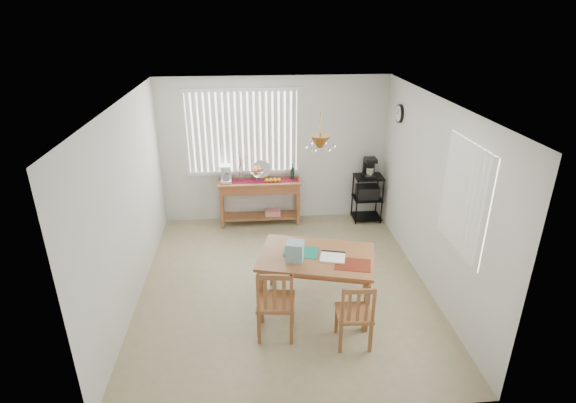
{
  "coord_description": "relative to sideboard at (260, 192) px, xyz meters",
  "views": [
    {
      "loc": [
        -0.41,
        -5.4,
        3.65
      ],
      "look_at": [
        0.1,
        0.55,
        1.05
      ],
      "focal_mm": 28.0,
      "sensor_mm": 36.0,
      "label": 1
    }
  ],
  "objects": [
    {
      "name": "ground",
      "position": [
        0.27,
        -2.03,
        -0.62
      ],
      "size": [
        4.0,
        4.5,
        0.01
      ],
      "primitive_type": "cube",
      "color": "tan"
    },
    {
      "name": "sideboard",
      "position": [
        0.0,
        0.0,
        0.0
      ],
      "size": [
        1.45,
        0.41,
        0.82
      ],
      "color": "#945B32",
      "rests_on": "ground"
    },
    {
      "name": "cart_items",
      "position": [
        1.95,
        -0.02,
        0.41
      ],
      "size": [
        0.2,
        0.24,
        0.35
      ],
      "color": "black",
      "rests_on": "wire_cart"
    },
    {
      "name": "table_items",
      "position": [
        0.48,
        -2.63,
        0.24
      ],
      "size": [
        1.08,
        0.77,
        0.24
      ],
      "color": "#167E62",
      "rests_on": "dining_table"
    },
    {
      "name": "chair_left",
      "position": [
        0.09,
        -3.09,
        -0.15
      ],
      "size": [
        0.49,
        0.49,
        0.95
      ],
      "color": "#945B32",
      "rests_on": "ground"
    },
    {
      "name": "dining_table",
      "position": [
        0.64,
        -2.55,
        0.06
      ],
      "size": [
        1.61,
        1.24,
        0.76
      ],
      "color": "#945B32",
      "rests_on": "ground"
    },
    {
      "name": "chair_right",
      "position": [
        0.98,
        -3.33,
        -0.19
      ],
      "size": [
        0.42,
        0.42,
        0.87
      ],
      "color": "#945B32",
      "rests_on": "ground"
    },
    {
      "name": "wire_cart",
      "position": [
        1.95,
        -0.03,
        -0.1
      ],
      "size": [
        0.5,
        0.4,
        0.86
      ],
      "color": "black",
      "rests_on": "ground"
    },
    {
      "name": "room_shell",
      "position": [
        0.27,
        -2.01,
        1.08
      ],
      "size": [
        4.2,
        4.7,
        2.7
      ],
      "color": "silver",
      "rests_on": "ground"
    },
    {
      "name": "sideboard_items",
      "position": [
        -0.24,
        0.01,
        0.33
      ],
      "size": [
        1.38,
        0.34,
        0.63
      ],
      "color": "maroon",
      "rests_on": "sideboard"
    }
  ]
}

